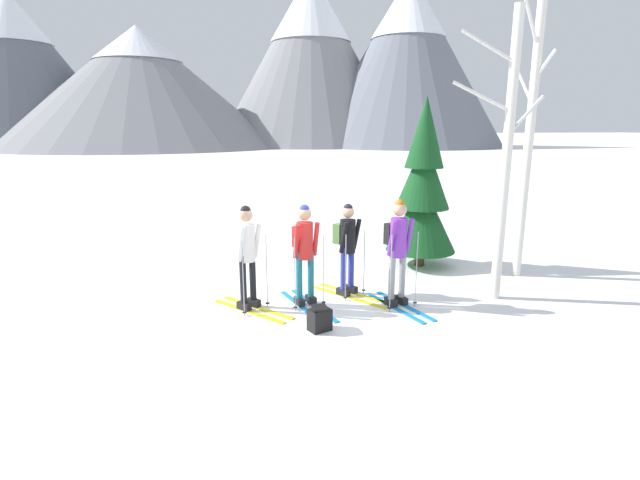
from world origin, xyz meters
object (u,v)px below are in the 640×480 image
(backpack_on_snow_front, at_px, (320,319))
(skier_in_red, at_px, (305,249))
(skier_in_purple, at_px, (398,246))
(skier_in_black, at_px, (347,244))
(pine_tree_near, at_px, (423,191))
(birch_tree_tall, at_px, (529,140))
(birch_tree_slender, at_px, (506,155))
(skier_in_white, at_px, (247,253))

(backpack_on_snow_front, bearing_deg, skier_in_red, 90.75)
(skier_in_red, xyz_separation_m, skier_in_purple, (1.53, -0.37, 0.07))
(skier_in_red, relative_size, skier_in_purple, 0.95)
(skier_in_black, distance_m, skier_in_purple, 1.00)
(pine_tree_near, relative_size, backpack_on_snow_front, 9.53)
(birch_tree_tall, height_order, backpack_on_snow_front, birch_tree_tall)
(birch_tree_slender, xyz_separation_m, backpack_on_snow_front, (-3.40, -0.72, -2.37))
(skier_in_white, xyz_separation_m, skier_in_red, (0.96, -0.01, 0.01))
(skier_in_white, bearing_deg, skier_in_red, -0.31)
(birch_tree_slender, bearing_deg, skier_in_white, 174.69)
(skier_in_red, height_order, backpack_on_snow_front, skier_in_red)
(skier_in_white, relative_size, birch_tree_slender, 0.36)
(skier_in_purple, distance_m, backpack_on_snow_front, 1.91)
(skier_in_red, relative_size, pine_tree_near, 0.48)
(skier_in_purple, relative_size, birch_tree_slender, 0.38)
(skier_in_purple, height_order, pine_tree_near, pine_tree_near)
(skier_in_red, distance_m, skier_in_black, 0.91)
(backpack_on_snow_front, bearing_deg, birch_tree_tall, 21.77)
(skier_in_white, height_order, birch_tree_slender, birch_tree_slender)
(birch_tree_tall, distance_m, birch_tree_slender, 1.66)
(skier_in_red, height_order, skier_in_black, skier_in_red)
(skier_in_white, height_order, skier_in_purple, skier_in_purple)
(skier_in_white, distance_m, pine_tree_near, 4.38)
(birch_tree_slender, bearing_deg, skier_in_purple, 179.12)
(skier_in_white, bearing_deg, backpack_on_snow_front, -49.05)
(skier_in_white, bearing_deg, pine_tree_near, 25.03)
(skier_in_black, relative_size, birch_tree_slender, 0.34)
(birch_tree_tall, bearing_deg, skier_in_red, -171.17)
(skier_in_black, xyz_separation_m, pine_tree_near, (2.10, 1.50, 0.72))
(birch_tree_tall, bearing_deg, birch_tree_slender, -137.21)
(skier_in_purple, relative_size, birch_tree_tall, 0.35)
(birch_tree_slender, height_order, backpack_on_snow_front, birch_tree_slender)
(skier_in_red, height_order, birch_tree_tall, birch_tree_tall)
(skier_in_white, height_order, backpack_on_snow_front, skier_in_white)
(skier_in_white, height_order, skier_in_red, skier_in_white)
(skier_in_purple, xyz_separation_m, birch_tree_slender, (1.88, -0.03, 1.49))
(pine_tree_near, height_order, backpack_on_snow_front, pine_tree_near)
(skier_in_black, distance_m, backpack_on_snow_front, 1.85)
(skier_in_red, distance_m, skier_in_purple, 1.58)
(skier_in_red, bearing_deg, skier_in_white, 179.69)
(skier_in_red, height_order, pine_tree_near, pine_tree_near)
(skier_in_black, height_order, birch_tree_tall, birch_tree_tall)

